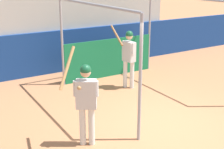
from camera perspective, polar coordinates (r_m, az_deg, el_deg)
ground_plane at (r=7.53m, az=9.34°, el=-8.98°), size 60.00×60.00×0.00m
outfield_wall at (r=11.40m, az=-7.34°, el=4.50°), size 24.00×0.12×1.50m
bleacher_section at (r=12.75m, az=-10.60°, el=9.62°), size 8.15×3.20×3.18m
batting_cage at (r=9.84m, az=1.79°, el=5.29°), size 3.43×4.11×2.71m
player_batter at (r=9.41m, az=3.05°, el=3.76°), size 0.50×0.82×1.90m
player_waiting at (r=6.22m, az=-4.83°, el=-4.26°), size 0.78×0.58×2.04m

